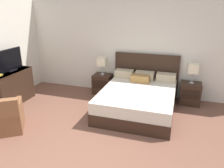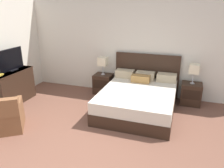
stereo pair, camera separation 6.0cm
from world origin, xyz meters
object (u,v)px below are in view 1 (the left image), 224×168
Objects in this scene: tv at (10,60)px; table_lamp_right at (193,69)px; nightstand_right at (190,93)px; nightstand_left at (103,84)px; bed at (138,98)px; table_lamp_left at (102,62)px; armchair_by_window at (4,118)px; dresser at (11,87)px.

table_lamp_right is at bearing 16.10° from tv.
tv is (-4.35, -1.26, 0.83)m from nightstand_right.
nightstand_left is at bearing 180.00° from nightstand_right.
bed reaches higher than table_lamp_left.
nightstand_left is 2.76m from armchair_by_window.
table_lamp_left is 0.62× the size of tv.
nightstand_left is 1.12× the size of table_lamp_left.
table_lamp_left is at bearing 32.47° from tv.
nightstand_left is 2.48m from tv.
nightstand_left is 0.58× the size of armchair_by_window.
table_lamp_right is 0.52× the size of armchair_by_window.
table_lamp_right is at bearing 32.03° from bed.
nightstand_right is 4.61m from tv.
tv is at bearing 122.66° from armchair_by_window.
table_lamp_right is at bearing 35.12° from armchair_by_window.
bed is at bearing 10.76° from dresser.
table_lamp_right is at bearing 0.04° from nightstand_left.
dresser is at bearing -145.74° from table_lamp_left.
nightstand_left is 2.40m from dresser.
nightstand_right is at bearing 0.00° from nightstand_left.
armchair_by_window is at bearing -55.28° from dresser.
nightstand_right is 1.12× the size of table_lamp_right.
dresser is 1.41m from armchair_by_window.
table_lamp_left reaches higher than dresser.
table_lamp_right is at bearing 90.00° from nightstand_right.
table_lamp_left is at bearing 90.00° from nightstand_left.
armchair_by_window is at bearing -144.90° from nightstand_right.
table_lamp_left is 2.35m from tv.
armchair_by_window is at bearing -57.34° from tv.
table_lamp_left reaches higher than armchair_by_window.
nightstand_left is 2.47m from table_lamp_right.
tv reaches higher than armchair_by_window.
dresser is 1.24× the size of armchair_by_window.
armchair_by_window is (-1.18, -2.50, -0.64)m from table_lamp_left.
table_lamp_right is at bearing 17.17° from dresser.
tv is at bearing -163.92° from nightstand_right.
nightstand_right is (1.19, 0.74, -0.02)m from bed.
table_lamp_right is 4.39m from armchair_by_window.
dresser is at bearing -162.84° from nightstand_right.
bed reaches higher than nightstand_right.
table_lamp_right is (1.19, 0.74, 0.63)m from bed.
bed is 1.40m from nightstand_right.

